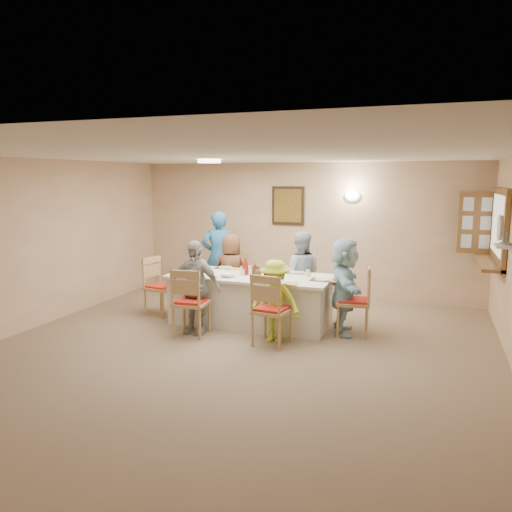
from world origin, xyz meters
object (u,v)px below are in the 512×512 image
(caregiver, at_px, (218,257))
(desk_fan, at_px, (503,234))
(diner_back_left, at_px, (231,272))
(chair_left_end, at_px, (161,286))
(diner_back_right, at_px, (300,274))
(serving_hatch, at_px, (500,228))
(chair_back_left, at_px, (234,279))
(dining_table, at_px, (251,300))
(chair_back_right, at_px, (302,287))
(diner_right_end, at_px, (344,286))
(chair_front_left, at_px, (191,301))
(diner_front_right, at_px, (275,301))
(condiment_ketchup, at_px, (245,266))
(chair_front_right, at_px, (272,309))
(chair_right_end, at_px, (353,300))
(diner_front_left, at_px, (195,287))

(caregiver, bearing_deg, desk_fan, 130.26)
(desk_fan, bearing_deg, diner_back_left, 166.10)
(chair_left_end, distance_m, diner_back_right, 2.27)
(serving_hatch, bearing_deg, diner_back_right, -172.73)
(chair_left_end, bearing_deg, caregiver, -12.06)
(caregiver, bearing_deg, chair_back_left, 110.58)
(dining_table, xyz_separation_m, chair_back_right, (0.60, 0.80, 0.08))
(dining_table, relative_size, diner_right_end, 1.78)
(chair_back_left, height_order, chair_front_left, chair_back_left)
(chair_front_left, bearing_deg, diner_front_right, -179.49)
(diner_right_end, relative_size, condiment_ketchup, 5.35)
(dining_table, distance_m, diner_right_end, 1.45)
(diner_front_right, bearing_deg, chair_front_right, -84.51)
(desk_fan, distance_m, chair_back_right, 3.17)
(chair_left_end, relative_size, diner_right_end, 0.69)
(chair_back_right, xyz_separation_m, chair_front_right, (0.00, -1.60, 0.04))
(chair_back_left, bearing_deg, diner_back_left, -95.49)
(chair_front_left, relative_size, diner_right_end, 0.71)
(desk_fan, xyz_separation_m, diner_front_right, (-2.77, -0.38, -0.98))
(chair_right_end, bearing_deg, dining_table, -97.84)
(chair_left_end, bearing_deg, diner_front_left, -114.15)
(diner_back_left, height_order, diner_front_left, diner_front_left)
(diner_right_end, bearing_deg, caregiver, 53.30)
(chair_right_end, bearing_deg, chair_left_end, -97.84)
(condiment_ketchup, bearing_deg, chair_right_end, -0.07)
(chair_front_left, xyz_separation_m, caregiver, (-0.45, 1.95, 0.32))
(caregiver, bearing_deg, diner_back_left, 102.21)
(chair_left_end, height_order, diner_back_left, diner_back_left)
(dining_table, xyz_separation_m, diner_right_end, (1.42, 0.00, 0.31))
(chair_left_end, height_order, diner_front_left, diner_front_left)
(desk_fan, bearing_deg, diner_front_left, -174.57)
(chair_back_left, bearing_deg, dining_table, -58.62)
(chair_right_end, xyz_separation_m, diner_front_left, (-2.15, -0.68, 0.17))
(chair_front_left, bearing_deg, chair_front_right, 174.80)
(diner_back_left, height_order, diner_front_right, diner_back_left)
(diner_front_right, distance_m, condiment_ketchup, 1.02)
(caregiver, xyz_separation_m, condiment_ketchup, (0.96, -1.15, 0.07))
(chair_back_left, xyz_separation_m, diner_front_right, (1.20, -1.48, 0.07))
(diner_back_left, distance_m, caregiver, 0.67)
(chair_front_left, height_order, diner_back_right, diner_back_right)
(diner_front_left, bearing_deg, chair_back_right, 52.56)
(serving_hatch, bearing_deg, diner_front_right, -149.04)
(dining_table, height_order, caregiver, caregiver)
(diner_right_end, bearing_deg, chair_front_left, 99.87)
(chair_back_right, relative_size, diner_back_left, 0.70)
(chair_front_left, distance_m, chair_left_end, 1.24)
(serving_hatch, relative_size, caregiver, 0.92)
(serving_hatch, bearing_deg, chair_right_end, -151.50)
(chair_back_left, relative_size, caregiver, 0.61)
(dining_table, xyz_separation_m, diner_back_left, (-0.60, 0.68, 0.27))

